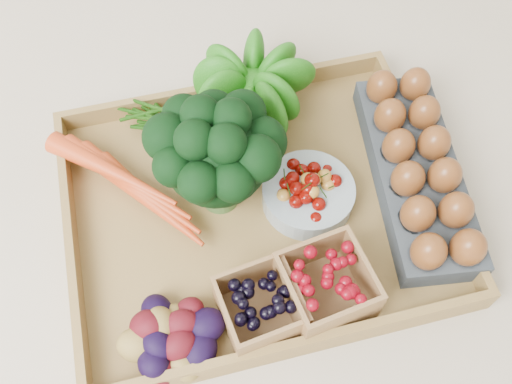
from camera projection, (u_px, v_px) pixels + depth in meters
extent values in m
plane|color=beige|center=(256.00, 212.00, 0.86)|extent=(4.00, 4.00, 0.00)
cube|color=olive|center=(256.00, 210.00, 0.86)|extent=(0.55, 0.45, 0.01)
sphere|color=#10530D|center=(251.00, 82.00, 0.89)|extent=(0.13, 0.13, 0.13)
cylinder|color=#8C9EA5|center=(308.00, 195.00, 0.84)|extent=(0.14, 0.14, 0.04)
cube|color=#363D45|center=(415.00, 173.00, 0.86)|extent=(0.17, 0.36, 0.04)
cube|color=black|center=(260.00, 307.00, 0.74)|extent=(0.11, 0.11, 0.07)
cube|color=#65040E|center=(326.00, 285.00, 0.75)|extent=(0.12, 0.12, 0.08)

